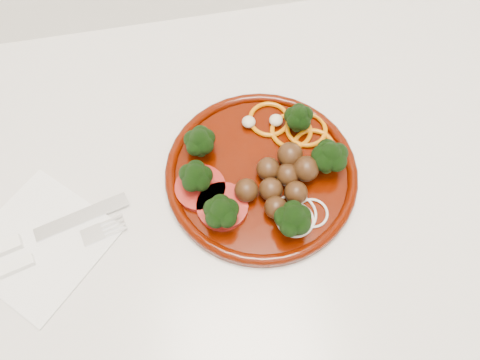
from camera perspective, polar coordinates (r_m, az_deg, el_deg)
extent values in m
cube|color=beige|center=(1.06, 4.92, -10.59)|extent=(2.40, 0.60, 0.87)
cube|color=silver|center=(0.64, 7.99, 1.00)|extent=(2.40, 0.60, 0.03)
cylinder|color=#3D0A00|center=(0.61, 2.58, 0.70)|extent=(0.25, 0.25, 0.01)
torus|color=#3D0A00|center=(0.60, 2.61, 0.97)|extent=(0.25, 0.25, 0.01)
sphere|color=#3F240F|center=(0.58, 3.77, -1.09)|extent=(0.03, 0.03, 0.03)
sphere|color=#3F240F|center=(0.59, 5.83, 0.69)|extent=(0.03, 0.03, 0.03)
sphere|color=#3F240F|center=(0.59, 3.45, 1.38)|extent=(0.03, 0.03, 0.03)
sphere|color=#3F240F|center=(0.59, 7.99, 1.05)|extent=(0.03, 0.03, 0.03)
sphere|color=#3F240F|center=(0.60, 6.04, 2.76)|extent=(0.03, 0.03, 0.03)
sphere|color=#3F240F|center=(0.57, 4.37, -3.28)|extent=(0.03, 0.03, 0.03)
sphere|color=#3F240F|center=(0.58, 0.78, -1.22)|extent=(0.03, 0.03, 0.03)
sphere|color=#3F240F|center=(0.58, 6.84, -1.50)|extent=(0.03, 0.03, 0.03)
torus|color=#C26507|center=(0.64, 6.27, 5.98)|extent=(0.06, 0.06, 0.01)
torus|color=#C26507|center=(0.63, 8.96, 4.00)|extent=(0.06, 0.06, 0.01)
torus|color=#C26507|center=(0.64, 3.56, 7.41)|extent=(0.06, 0.06, 0.01)
torus|color=#C26507|center=(0.64, 8.08, 6.15)|extent=(0.06, 0.06, 0.01)
cylinder|color=#720A07|center=(0.59, -4.86, -0.97)|extent=(0.06, 0.06, 0.01)
cylinder|color=#720A07|center=(0.58, -2.17, -3.22)|extent=(0.06, 0.06, 0.01)
torus|color=beige|center=(0.58, 6.73, -4.84)|extent=(0.05, 0.05, 0.00)
torus|color=beige|center=(0.58, 8.80, -3.99)|extent=(0.04, 0.04, 0.00)
torus|color=beige|center=(0.58, 6.71, -4.12)|extent=(0.05, 0.05, 0.00)
ellipsoid|color=#C6B793|center=(0.64, 1.06, 7.04)|extent=(0.02, 0.02, 0.01)
ellipsoid|color=#C6B793|center=(0.62, -4.10, 4.56)|extent=(0.02, 0.02, 0.01)
ellipsoid|color=#C6B793|center=(0.64, 4.40, 7.23)|extent=(0.02, 0.02, 0.01)
cube|color=white|center=(0.63, -23.17, -7.12)|extent=(0.21, 0.21, 0.00)
cube|color=silver|center=(0.62, -18.73, -4.27)|extent=(0.12, 0.05, 0.00)
cube|color=silver|center=(0.60, -17.52, -6.38)|extent=(0.03, 0.03, 0.00)
cube|color=silver|center=(0.60, -14.97, -6.23)|extent=(0.03, 0.01, 0.00)
cube|color=silver|center=(0.60, -15.16, -5.73)|extent=(0.03, 0.01, 0.00)
cube|color=silver|center=(0.60, -15.34, -5.23)|extent=(0.03, 0.01, 0.00)
cube|color=silver|center=(0.61, -15.52, -4.74)|extent=(0.03, 0.01, 0.00)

